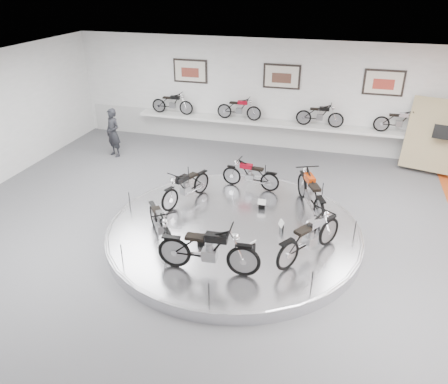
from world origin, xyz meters
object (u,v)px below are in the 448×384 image
(bike_b, at_px, (251,174))
(bike_c, at_px, (186,186))
(bike_a, at_px, (311,192))
(bike_f, at_px, (310,236))
(visitor, at_px, (113,133))
(display_platform, at_px, (234,231))
(shelf, at_px, (278,124))
(bike_e, at_px, (208,249))
(bike_d, at_px, (160,224))

(bike_b, xyz_separation_m, bike_c, (-1.53, -1.34, 0.04))
(bike_a, xyz_separation_m, bike_f, (0.21, -2.19, -0.02))
(visitor, bearing_deg, bike_a, 4.66)
(bike_f, bearing_deg, bike_b, 66.49)
(display_platform, bearing_deg, bike_c, 150.07)
(display_platform, relative_size, bike_c, 3.90)
(shelf, relative_size, bike_c, 6.70)
(bike_a, height_order, bike_b, bike_a)
(bike_e, bearing_deg, bike_f, 25.87)
(bike_b, bearing_deg, bike_d, 73.58)
(shelf, height_order, visitor, visitor)
(bike_d, xyz_separation_m, bike_e, (1.45, -0.80, 0.08))
(bike_b, bearing_deg, bike_f, 129.67)
(bike_a, height_order, bike_d, bike_a)
(shelf, xyz_separation_m, bike_b, (-0.09, -4.13, -0.26))
(bike_a, bearing_deg, bike_d, 104.57)
(display_platform, distance_m, bike_e, 2.06)
(bike_d, height_order, bike_e, bike_e)
(display_platform, bearing_deg, bike_a, 38.61)
(shelf, relative_size, bike_e, 5.78)
(bike_b, xyz_separation_m, visitor, (-5.52, 1.86, 0.14))
(shelf, distance_m, bike_f, 7.45)
(bike_b, distance_m, visitor, 5.82)
(bike_e, relative_size, bike_f, 1.05)
(bike_b, xyz_separation_m, bike_d, (-1.40, -3.41, 0.04))
(shelf, xyz_separation_m, bike_c, (-1.62, -5.47, -0.22))
(shelf, distance_m, bike_b, 4.13)
(shelf, bearing_deg, bike_b, -91.31)
(bike_c, height_order, bike_f, bike_f)
(bike_a, xyz_separation_m, bike_b, (-1.84, 0.88, -0.11))
(shelf, height_order, bike_a, bike_a)
(display_platform, xyz_separation_m, bike_a, (1.75, 1.39, 0.70))
(bike_c, distance_m, bike_f, 3.97)
(display_platform, distance_m, bike_c, 1.97)
(bike_e, xyz_separation_m, bike_f, (2.00, 1.14, -0.03))
(visitor, bearing_deg, shelf, 47.08)
(display_platform, height_order, bike_a, bike_a)
(bike_d, bearing_deg, bike_b, 119.31)
(bike_c, bearing_deg, bike_a, 119.18)
(shelf, relative_size, bike_f, 6.06)
(bike_c, xyz_separation_m, bike_e, (1.57, -2.87, 0.08))
(display_platform, relative_size, bike_d, 3.89)
(bike_f, xyz_separation_m, visitor, (-7.56, 4.93, 0.05))
(bike_d, distance_m, bike_e, 1.66)
(bike_e, height_order, visitor, visitor)
(shelf, bearing_deg, visitor, -158.01)
(bike_d, xyz_separation_m, visitor, (-4.11, 5.27, 0.10))
(bike_c, xyz_separation_m, bike_d, (0.13, -2.06, 0.00))
(bike_c, bearing_deg, shelf, -175.15)
(shelf, xyz_separation_m, bike_d, (-1.50, -7.53, -0.22))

